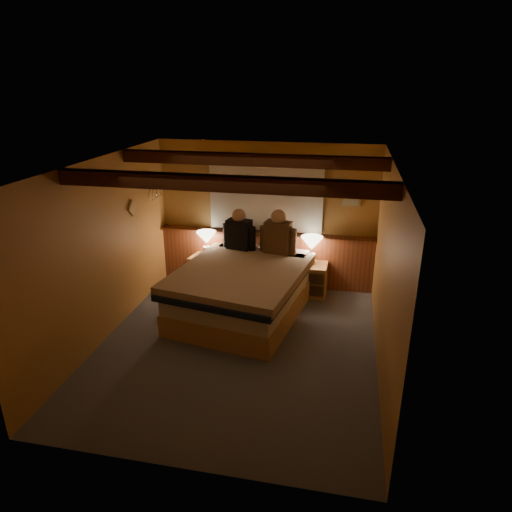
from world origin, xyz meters
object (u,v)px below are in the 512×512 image
(bed, at_px, (243,290))
(person_right, at_px, (278,235))
(lamp_left, at_px, (206,239))
(nightstand_left, at_px, (205,271))
(lamp_right, at_px, (312,245))
(duffel_bag, at_px, (193,296))
(person_left, at_px, (239,232))
(nightstand_right, at_px, (312,279))

(bed, xyz_separation_m, person_right, (0.41, 0.72, 0.65))
(lamp_left, bearing_deg, person_right, -9.13)
(nightstand_left, height_order, lamp_right, lamp_right)
(nightstand_left, height_order, person_right, person_right)
(bed, relative_size, nightstand_left, 4.48)
(nightstand_left, bearing_deg, bed, -34.01)
(bed, bearing_deg, person_right, 70.39)
(person_right, height_order, duffel_bag, person_right)
(bed, relative_size, person_right, 3.37)
(person_left, bearing_deg, nightstand_right, 15.52)
(lamp_left, relative_size, person_right, 0.59)
(duffel_bag, bearing_deg, nightstand_left, 94.49)
(person_left, distance_m, person_right, 0.65)
(nightstand_left, relative_size, lamp_left, 1.28)
(lamp_right, bearing_deg, person_right, -159.55)
(nightstand_left, height_order, person_left, person_left)
(nightstand_left, relative_size, lamp_right, 1.20)
(nightstand_left, height_order, lamp_left, lamp_left)
(bed, distance_m, person_right, 1.05)
(lamp_left, bearing_deg, nightstand_left, -123.04)
(bed, height_order, person_left, person_left)
(lamp_right, xyz_separation_m, duffel_bag, (-1.75, -0.79, -0.69))
(nightstand_left, relative_size, duffel_bag, 1.09)
(nightstand_right, height_order, lamp_left, lamp_left)
(nightstand_left, distance_m, lamp_left, 0.56)
(lamp_left, relative_size, person_left, 0.62)
(bed, distance_m, lamp_right, 1.37)
(lamp_left, height_order, duffel_bag, lamp_left)
(person_left, xyz_separation_m, duffel_bag, (-0.59, -0.66, -0.87))
(nightstand_left, bearing_deg, lamp_left, 68.58)
(nightstand_right, bearing_deg, person_left, -174.01)
(nightstand_right, bearing_deg, lamp_right, 125.59)
(nightstand_right, distance_m, lamp_left, 1.86)
(nightstand_right, distance_m, person_left, 1.41)
(person_right, bearing_deg, lamp_left, -179.07)
(nightstand_right, bearing_deg, bed, -135.81)
(nightstand_left, relative_size, nightstand_right, 1.04)
(nightstand_right, relative_size, lamp_right, 1.15)
(nightstand_left, bearing_deg, duffel_bag, -75.87)
(person_right, distance_m, duffel_bag, 1.63)
(bed, distance_m, duffel_bag, 0.87)
(duffel_bag, bearing_deg, lamp_left, 92.35)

